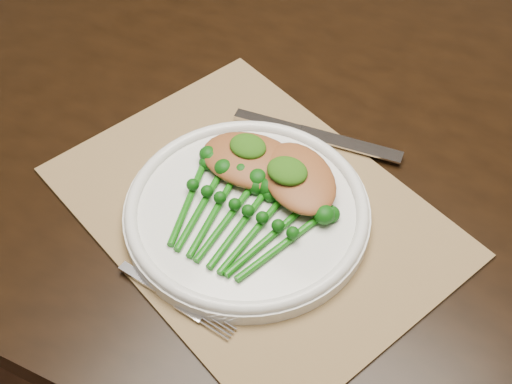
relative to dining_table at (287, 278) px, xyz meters
The scene contains 11 objects.
floor 0.38m from the dining_table, 121.10° to the left, with size 4.00×4.00×0.00m, color brown.
dining_table is the anchor object (origin of this frame).
placemat 0.41m from the dining_table, 80.47° to the right, with size 0.47×0.34×0.00m, color olive.
dinner_plate 0.43m from the dining_table, 81.33° to the right, with size 0.30×0.30×0.03m.
knife 0.38m from the dining_table, 43.17° to the right, with size 0.23×0.06×0.01m.
fork 0.49m from the dining_table, 84.51° to the right, with size 0.16×0.02×0.00m.
chicken_fillet_left 0.42m from the dining_table, 91.92° to the right, with size 0.13×0.09×0.03m, color #9C592D.
chicken_fillet_right 0.43m from the dining_table, 60.44° to the right, with size 0.12×0.08×0.02m, color #9C592D.
pesto_dollop_left 0.44m from the dining_table, 97.03° to the right, with size 0.05×0.04×0.02m, color #194409.
pesto_dollop_right 0.45m from the dining_table, 66.85° to the right, with size 0.05×0.04×0.02m, color #194409.
broccolini_bundle 0.45m from the dining_table, 82.69° to the right, with size 0.15×0.17×0.04m.
Camera 1 is at (0.34, -0.67, 1.44)m, focal length 50.00 mm.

